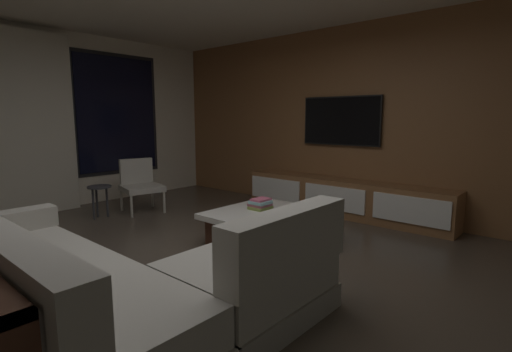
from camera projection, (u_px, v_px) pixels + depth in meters
floor at (198, 276)px, 3.38m from camera, size 9.20×9.20×0.00m
back_wall_with_window at (29, 121)px, 5.48m from camera, size 6.60×0.30×2.70m
media_wall at (360, 121)px, 5.45m from camera, size 0.12×7.80×2.70m
sectional_couch at (108, 287)px, 2.51m from camera, size 1.98×2.50×0.82m
coffee_table at (269, 228)px, 4.22m from camera, size 1.16×1.16×0.36m
book_stack_on_coffee_table at (260, 204)px, 4.35m from camera, size 0.24×0.22×0.12m
accent_chair_near_window at (140, 182)px, 5.70m from camera, size 0.66×0.67×0.78m
side_stool at (99, 192)px, 5.29m from camera, size 0.32×0.32×0.46m
media_console at (344, 198)px, 5.43m from camera, size 0.46×3.10×0.52m
mounted_tv at (341, 121)px, 5.53m from camera, size 0.05×1.22×0.71m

